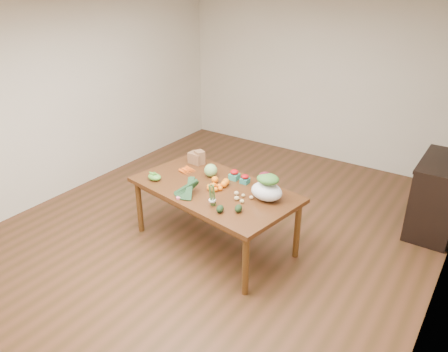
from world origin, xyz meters
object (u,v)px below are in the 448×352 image
Objects in this scene: mandarin_cluster at (214,186)px; asparagus_bundle at (212,195)px; dining_table at (215,216)px; cabinet at (437,196)px; paper_bag at (196,157)px; kale_bunch at (185,189)px; cabbage at (211,170)px; salad_bag at (267,188)px.

asparagus_bundle reaches higher than mandarin_cluster.
dining_table is 1.86× the size of cabinet.
paper_bag is (-2.70, -1.36, 0.37)m from cabinet.
dining_table is 0.87m from paper_bag.
cabinet is at bearing 52.79° from kale_bunch.
cabinet reaches higher than paper_bag.
cabbage reaches higher than dining_table.
salad_bag reaches higher than kale_bunch.
cabbage is 0.45× the size of salad_bag.
cabinet is (2.11, 1.80, 0.10)m from dining_table.
mandarin_cluster is 0.45× the size of kale_bunch.
kale_bunch is (-2.26, -2.14, 0.36)m from cabinet.
dining_table is 0.82m from salad_bag.
cabbage is (-2.31, -1.58, 0.36)m from cabinet.
asparagus_bundle is at bearing -48.25° from dining_table.
dining_table is 0.65m from asparagus_bundle.
cabinet is 4.08× the size of asparagus_bundle.
cabbage is at bearing 136.17° from asparagus_bundle.
paper_bag is 1.36× the size of mandarin_cluster.
paper_bag reaches higher than kale_bunch.
asparagus_bundle is (0.43, -0.58, 0.05)m from cabbage.
dining_table is at bearing 117.95° from mandarin_cluster.
kale_bunch is at bearing -120.37° from mandarin_cluster.
cabinet is 3.04m from paper_bag.
paper_bag is 0.61× the size of kale_bunch.
cabbage is at bearing -145.68° from cabinet.
salad_bag is at bearing -9.50° from cabbage.
salad_bag is at bearing 11.47° from mandarin_cluster.
mandarin_cluster is at bearing -52.74° from dining_table.
paper_bag is 0.89m from kale_bunch.
dining_table is 0.42m from mandarin_cluster.
salad_bag is (0.63, 0.08, 0.51)m from dining_table.
cabbage is (0.38, -0.22, -0.01)m from paper_bag.
cabinet is 2.82m from cabbage.
cabbage is at bearing 104.87° from kale_bunch.
salad_bag is (1.22, -0.36, 0.05)m from paper_bag.
cabbage is 0.39× the size of kale_bunch.
paper_bag is 0.78m from mandarin_cluster.
salad_bag reaches higher than paper_bag.
dining_table is 12.07× the size of cabbage.
asparagus_bundle is 0.71× the size of salad_bag.
kale_bunch is (-0.17, -0.30, 0.04)m from mandarin_cluster.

